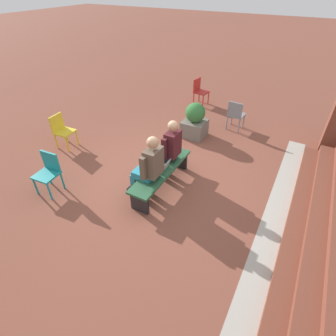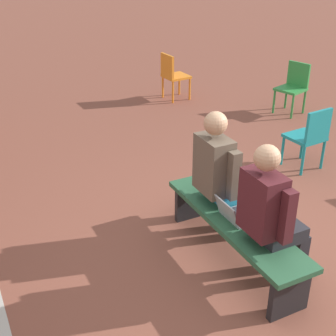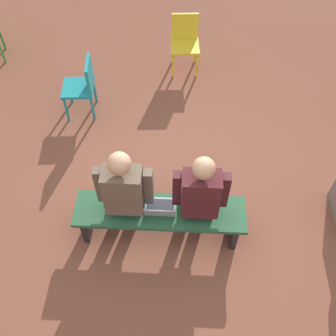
{
  "view_description": "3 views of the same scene",
  "coord_description": "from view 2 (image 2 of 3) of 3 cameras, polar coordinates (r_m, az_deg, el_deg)",
  "views": [
    {
      "loc": [
        3.81,
        2.38,
        3.6
      ],
      "look_at": [
        0.32,
        0.44,
        0.63
      ],
      "focal_mm": 28.0,
      "sensor_mm": 36.0,
      "label": 1
    },
    {
      "loc": [
        -2.71,
        2.38,
        2.79
      ],
      "look_at": [
        0.73,
        0.65,
        0.83
      ],
      "focal_mm": 50.0,
      "sensor_mm": 36.0,
      "label": 2
    },
    {
      "loc": [
        0.03,
        2.38,
        3.96
      ],
      "look_at": [
        0.15,
        -0.13,
        0.72
      ],
      "focal_mm": 42.0,
      "sensor_mm": 36.0,
      "label": 3
    }
  ],
  "objects": [
    {
      "name": "ground_plane",
      "position": [
        4.56,
        11.78,
        -11.44
      ],
      "size": [
        60.0,
        60.0,
        0.0
      ],
      "primitive_type": "plane",
      "color": "brown"
    },
    {
      "name": "bench",
      "position": [
        4.37,
        8.1,
        -7.17
      ],
      "size": [
        1.8,
        0.44,
        0.45
      ],
      "color": "#285638",
      "rests_on": "ground"
    },
    {
      "name": "person_student",
      "position": [
        3.95,
        12.51,
        -5.36
      ],
      "size": [
        0.55,
        0.69,
        1.35
      ],
      "color": "#232328",
      "rests_on": "ground"
    },
    {
      "name": "person_adult",
      "position": [
        4.46,
        6.7,
        -0.76
      ],
      "size": [
        0.56,
        0.71,
        1.37
      ],
      "color": "teal",
      "rests_on": "ground"
    },
    {
      "name": "laptop",
      "position": [
        4.29,
        8.1,
        -5.61
      ],
      "size": [
        0.32,
        0.29,
        0.21
      ],
      "color": "#9EA0A5",
      "rests_on": "bench"
    },
    {
      "name": "plastic_chair_far_left",
      "position": [
        8.23,
        15.07,
        9.77
      ],
      "size": [
        0.53,
        0.53,
        0.84
      ],
      "color": "#2D893D",
      "rests_on": "ground"
    },
    {
      "name": "plastic_chair_near_bench_left",
      "position": [
        6.2,
        16.91,
        3.9
      ],
      "size": [
        0.45,
        0.45,
        0.84
      ],
      "color": "teal",
      "rests_on": "ground"
    },
    {
      "name": "plastic_chair_far_right",
      "position": [
        8.61,
        0.56,
        11.43
      ],
      "size": [
        0.45,
        0.45,
        0.84
      ],
      "color": "orange",
      "rests_on": "ground"
    }
  ]
}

